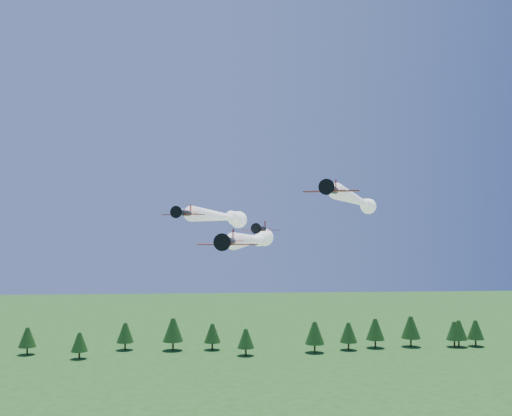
{
  "coord_description": "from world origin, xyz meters",
  "views": [
    {
      "loc": [
        -6.17,
        -86.73,
        40.7
      ],
      "look_at": [
        0.45,
        0.0,
        44.48
      ],
      "focal_mm": 40.0,
      "sensor_mm": 36.0,
      "label": 1
    }
  ],
  "objects": [
    {
      "name": "plane_slot",
      "position": [
        1.9,
        8.49,
        41.38
      ],
      "size": [
        6.36,
        7.08,
        2.24
      ],
      "rotation": [
        0.0,
        0.0,
        -0.32
      ],
      "color": "black",
      "rests_on": "ground"
    },
    {
      "name": "plane_right",
      "position": [
        23.43,
        26.5,
        47.12
      ],
      "size": [
        26.1,
        57.03,
        3.7
      ],
      "rotation": [
        0.0,
        0.0,
        -0.38
      ],
      "color": "black",
      "rests_on": "ground"
    },
    {
      "name": "plane_left",
      "position": [
        -3.9,
        24.94,
        43.8
      ],
      "size": [
        15.68,
        39.94,
        3.7
      ],
      "rotation": [
        0.0,
        0.0,
        -0.29
      ],
      "color": "black",
      "rests_on": "ground"
    },
    {
      "name": "treeline",
      "position": [
        8.84,
        110.96,
        6.39
      ],
      "size": [
        179.33,
        18.63,
        11.95
      ],
      "color": "#382314",
      "rests_on": "ground"
    },
    {
      "name": "plane_lead",
      "position": [
        1.45,
        18.24,
        39.45
      ],
      "size": [
        14.84,
        47.44,
        3.7
      ],
      "rotation": [
        0.0,
        0.0,
        -0.21
      ],
      "color": "black",
      "rests_on": "ground"
    }
  ]
}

